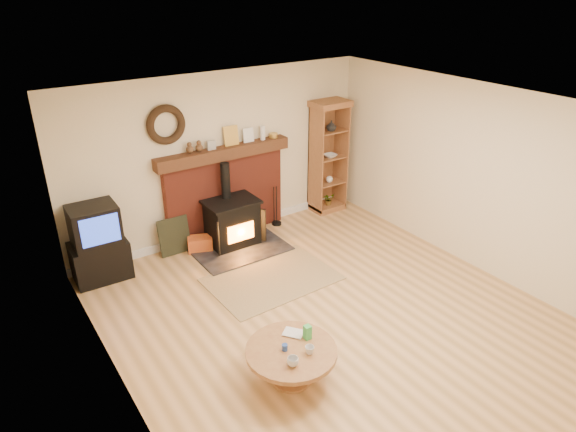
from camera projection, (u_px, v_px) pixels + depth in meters
ground at (329, 315)px, 6.42m from camera, size 5.50×5.50×0.00m
room_shell at (327, 186)px, 5.74m from camera, size 5.02×5.52×2.61m
chimney_breast at (225, 188)px, 8.07m from camera, size 2.20×0.22×1.78m
wood_stove at (233, 224)px, 7.91m from camera, size 1.40×1.00×1.31m
area_rug at (272, 279)px, 7.16m from camera, size 1.75×1.23×0.01m
tv_unit at (98, 244)px, 6.99m from camera, size 0.76×0.55×1.09m
curio_cabinet at (327, 157)px, 8.89m from camera, size 0.63×0.45×1.96m
firelog_box at (200, 244)px, 7.85m from camera, size 0.43×0.35×0.23m
leaning_painting at (174, 236)px, 7.72m from camera, size 0.48×0.13×0.57m
fire_tools at (276, 219)px, 8.67m from camera, size 0.16×0.16×0.70m
coffee_table at (292, 355)px, 5.26m from camera, size 0.95×0.95×0.56m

